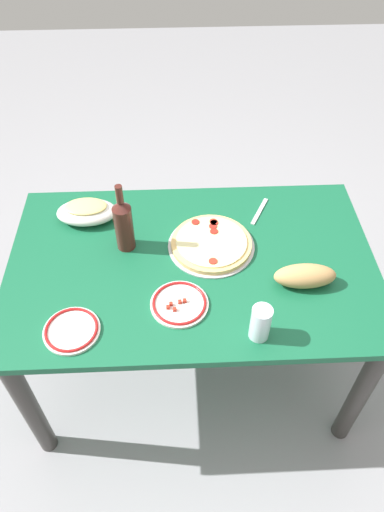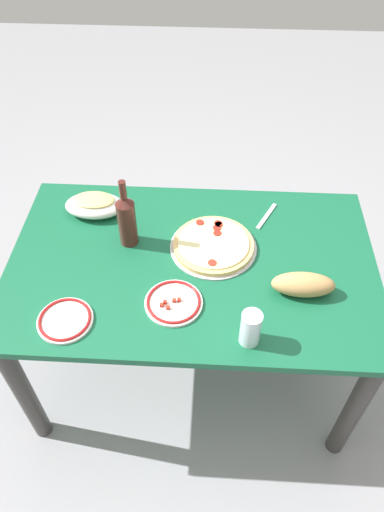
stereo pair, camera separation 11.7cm
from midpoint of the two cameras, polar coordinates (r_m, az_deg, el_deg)
name	(u,v)px [view 2 (the right image)]	position (r m, az deg, el deg)	size (l,w,h in m)	color
ground_plane	(192,362)	(2.34, 1.47, -12.66)	(8.00, 8.00, 0.00)	gray
dining_table	(192,281)	(1.84, 1.83, -3.15)	(1.37, 0.85, 0.72)	#145938
pepperoni_pizza	(213,245)	(1.80, 4.45, 1.26)	(0.33, 0.33, 0.03)	#B7B7BC
baked_pasta_dish	(94,204)	(1.95, -9.96, 6.08)	(0.24, 0.15, 0.08)	white
wine_bottle	(127,219)	(1.76, -5.97, 4.36)	(0.07, 0.07, 0.29)	#471E19
water_glass	(251,328)	(1.51, 9.29, -8.66)	(0.07, 0.07, 0.13)	silver
side_plate_near	(65,320)	(1.62, -13.02, -7.57)	(0.19, 0.19, 0.02)	white
side_plate_far	(174,302)	(1.62, -0.15, -5.66)	(0.20, 0.20, 0.02)	white
bread_loaf	(303,285)	(1.69, 15.18, -3.41)	(0.22, 0.09, 0.08)	tan
fork_left	(267,216)	(1.96, 10.66, 4.69)	(0.17, 0.02, 0.01)	#B7B7BC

